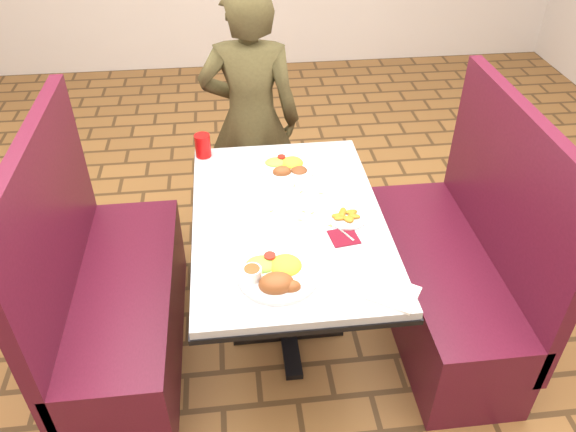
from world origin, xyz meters
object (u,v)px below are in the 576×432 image
object	(u,v)px
booth_bench_left	(114,302)
far_dinner_plate	(287,165)
near_dinner_plate	(276,271)
red_tumbler	(203,146)
booth_bench_right	(453,274)
dining_table	(288,234)
diner_person	(251,121)
plantain_plate	(347,217)

from	to	relation	value
booth_bench_left	far_dinner_plate	xyz separation A→B (m)	(0.84, 0.36, 0.44)
near_dinner_plate	red_tumbler	size ratio (longest dim) A/B	2.63
booth_bench_right	near_dinner_plate	size ratio (longest dim) A/B	4.00
dining_table	booth_bench_right	size ratio (longest dim) A/B	1.01
far_dinner_plate	diner_person	bearing A→B (deg)	105.11
dining_table	plantain_plate	bearing A→B (deg)	-11.14
dining_table	red_tumbler	bearing A→B (deg)	123.61
near_dinner_plate	far_dinner_plate	xyz separation A→B (m)	(0.12, 0.73, -0.01)
near_dinner_plate	dining_table	bearing A→B (deg)	76.89
diner_person	plantain_plate	size ratio (longest dim) A/B	9.02
booth_bench_right	plantain_plate	world-z (taller)	booth_bench_right
far_dinner_plate	red_tumbler	size ratio (longest dim) A/B	2.27
near_dinner_plate	red_tumbler	bearing A→B (deg)	106.57
red_tumbler	booth_bench_right	bearing A→B (deg)	-24.86
booth_bench_right	plantain_plate	bearing A→B (deg)	-175.11
near_dinner_plate	plantain_plate	distance (m)	0.46
diner_person	booth_bench_right	bearing A→B (deg)	142.87
booth_bench_left	plantain_plate	xyz separation A→B (m)	(1.04, -0.05, 0.43)
booth_bench_right	plantain_plate	distance (m)	0.71
near_dinner_plate	far_dinner_plate	size ratio (longest dim) A/B	1.16
booth_bench_left	plantain_plate	distance (m)	1.13
dining_table	far_dinner_plate	xyz separation A→B (m)	(0.04, 0.36, 0.12)
diner_person	near_dinner_plate	world-z (taller)	diner_person
booth_bench_left	red_tumbler	size ratio (longest dim) A/B	10.51
diner_person	near_dinner_plate	xyz separation A→B (m)	(0.02, -1.25, 0.04)
diner_person	near_dinner_plate	bearing A→B (deg)	97.85
dining_table	booth_bench_right	xyz separation A→B (m)	(0.80, 0.00, -0.32)
diner_person	booth_bench_left	bearing A→B (deg)	58.68
booth_bench_right	diner_person	distance (m)	1.32
booth_bench_right	far_dinner_plate	size ratio (longest dim) A/B	4.63
booth_bench_right	near_dinner_plate	world-z (taller)	booth_bench_right
diner_person	red_tumbler	world-z (taller)	diner_person
booth_bench_left	red_tumbler	xyz separation A→B (m)	(0.44, 0.53, 0.48)
near_dinner_plate	booth_bench_right	bearing A→B (deg)	22.70
dining_table	red_tumbler	size ratio (longest dim) A/B	10.62
booth_bench_right	red_tumbler	size ratio (longest dim) A/B	10.51
booth_bench_left	booth_bench_right	size ratio (longest dim) A/B	1.00
near_dinner_plate	far_dinner_plate	bearing A→B (deg)	80.48
plantain_plate	booth_bench_right	bearing A→B (deg)	4.89
dining_table	booth_bench_right	bearing A→B (deg)	0.00
diner_person	far_dinner_plate	bearing A→B (deg)	112.25
diner_person	plantain_plate	distance (m)	0.99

